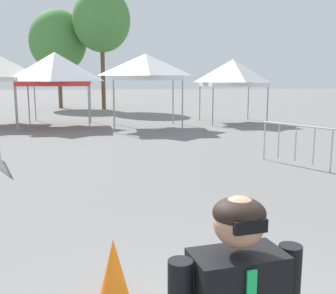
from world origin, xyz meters
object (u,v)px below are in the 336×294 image
(canopy_tent_behind_left, at_px, (55,69))
(tree_behind_tents_center, at_px, (58,41))
(traffic_cone_lot_center, at_px, (114,268))
(crowd_barrier_by_lift, at_px, (296,137))
(canopy_tent_behind_center, at_px, (146,67))
(tree_behind_tents_left, at_px, (102,20))
(canopy_tent_far_left, at_px, (233,73))

(canopy_tent_behind_left, bearing_deg, tree_behind_tents_center, 97.75)
(tree_behind_tents_center, xyz_separation_m, traffic_cone_lot_center, (4.47, -26.29, -4.41))
(crowd_barrier_by_lift, bearing_deg, canopy_tent_behind_left, 129.11)
(canopy_tent_behind_left, xyz_separation_m, traffic_cone_lot_center, (2.95, -15.10, -2.30))
(canopy_tent_behind_left, xyz_separation_m, tree_behind_tents_center, (-1.52, 11.18, 2.12))
(canopy_tent_behind_center, relative_size, crowd_barrier_by_lift, 1.81)
(canopy_tent_behind_center, bearing_deg, tree_behind_tents_left, 102.86)
(crowd_barrier_by_lift, bearing_deg, traffic_cone_lot_center, -127.37)
(canopy_tent_far_left, relative_size, tree_behind_tents_left, 0.38)
(tree_behind_tents_center, bearing_deg, tree_behind_tents_left, -26.16)
(crowd_barrier_by_lift, bearing_deg, tree_behind_tents_left, 107.17)
(canopy_tent_far_left, bearing_deg, canopy_tent_behind_center, -159.54)
(tree_behind_tents_center, bearing_deg, canopy_tent_behind_center, -65.18)
(crowd_barrier_by_lift, height_order, traffic_cone_lot_center, crowd_barrier_by_lift)
(canopy_tent_behind_center, bearing_deg, traffic_cone_lot_center, -94.42)
(canopy_tent_far_left, height_order, tree_behind_tents_center, tree_behind_tents_center)
(tree_behind_tents_center, relative_size, crowd_barrier_by_lift, 3.86)
(tree_behind_tents_left, height_order, traffic_cone_lot_center, tree_behind_tents_left)
(crowd_barrier_by_lift, bearing_deg, canopy_tent_far_left, 84.50)
(tree_behind_tents_center, xyz_separation_m, crowd_barrier_by_lift, (8.99, -20.37, -3.98))
(tree_behind_tents_left, distance_m, traffic_cone_lot_center, 25.40)
(canopy_tent_behind_left, distance_m, tree_behind_tents_left, 10.33)
(canopy_tent_behind_left, height_order, canopy_tent_behind_center, canopy_tent_behind_left)
(canopy_tent_far_left, bearing_deg, canopy_tent_behind_left, -174.77)
(tree_behind_tents_left, bearing_deg, crowd_barrier_by_lift, -72.83)
(tree_behind_tents_center, distance_m, tree_behind_tents_left, 3.76)
(tree_behind_tents_center, distance_m, crowd_barrier_by_lift, 22.62)
(canopy_tent_far_left, distance_m, tree_behind_tents_center, 14.58)
(canopy_tent_behind_left, relative_size, tree_behind_tents_left, 0.41)
(canopy_tent_behind_center, height_order, crowd_barrier_by_lift, canopy_tent_behind_center)
(canopy_tent_far_left, xyz_separation_m, tree_behind_tents_left, (-6.77, 8.85, 3.54))
(canopy_tent_behind_left, xyz_separation_m, crowd_barrier_by_lift, (7.47, -9.18, -1.86))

